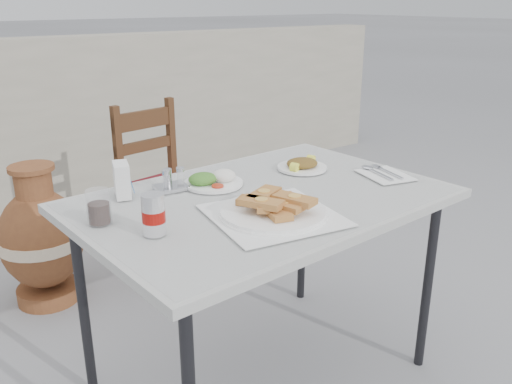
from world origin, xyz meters
TOP-DOWN VIEW (x-y plane):
  - ground at (0.00, 0.00)m, footprint 80.00×80.00m
  - cafe_table at (-0.10, -0.02)m, footprint 1.34×0.95m
  - pide_plate at (-0.20, -0.20)m, footprint 0.45×0.45m
  - salad_rice_plate at (-0.19, 0.18)m, footprint 0.22×0.22m
  - salad_chopped_plate at (0.22, 0.13)m, footprint 0.20×0.20m
  - soda_can at (-0.57, -0.10)m, footprint 0.07×0.07m
  - cola_glass at (-0.67, 0.08)m, footprint 0.08×0.08m
  - napkin_holder at (-0.51, 0.26)m, footprint 0.08×0.11m
  - condiment_caddy at (-0.34, 0.23)m, footprint 0.13×0.11m
  - cutlery_napkin at (0.43, -0.11)m, footprint 0.21×0.24m
  - chair at (0.06, 1.10)m, footprint 0.47×0.47m
  - terracotta_urn at (-0.61, 1.11)m, footprint 0.41×0.41m
  - back_wall at (0.00, 2.50)m, footprint 6.00×0.25m

SIDE VIEW (x-z plane):
  - ground at x=0.00m, z-range 0.00..0.00m
  - terracotta_urn at x=-0.61m, z-range -0.03..0.69m
  - chair at x=0.06m, z-range 0.02..0.94m
  - back_wall at x=0.00m, z-range 0.00..1.20m
  - cafe_table at x=-0.10m, z-range 0.34..1.13m
  - cutlery_napkin at x=0.43m, z-range 0.78..0.80m
  - salad_chopped_plate at x=0.22m, z-range 0.78..0.83m
  - salad_rice_plate at x=-0.19m, z-range 0.78..0.84m
  - condiment_caddy at x=-0.34m, z-range 0.77..0.86m
  - pide_plate at x=-0.20m, z-range 0.78..0.86m
  - cola_glass at x=-0.67m, z-range 0.78..0.89m
  - napkin_holder at x=-0.51m, z-range 0.79..0.91m
  - soda_can at x=-0.57m, z-range 0.79..0.91m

